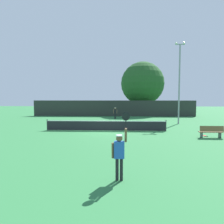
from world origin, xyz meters
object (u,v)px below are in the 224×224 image
player_serving (120,150)px  spare_racket (205,136)px  parked_car_far (163,110)px  large_tree (142,83)px  light_pole (179,79)px  tennis_ball (99,125)px  player_receiving (115,112)px  courtside_bench (211,132)px  parked_car_mid (125,110)px  parked_car_near (99,110)px

player_serving → spare_racket: bearing=53.5°
player_serving → parked_car_far: 35.55m
large_tree → light_pole: bearing=-78.0°
player_serving → tennis_ball: 15.60m
player_receiving → courtside_bench: player_receiving is taller
player_serving → parked_car_far: size_ratio=0.58×
spare_racket → light_pole: (0.04, 7.90, 5.42)m
tennis_ball → parked_car_mid: bearing=80.1°
player_serving → large_tree: (3.89, 31.25, 4.80)m
player_receiving → courtside_bench: (7.97, -14.44, -0.56)m
parked_car_mid → spare_racket: bearing=-72.6°
light_pole → spare_racket: bearing=-90.3°
tennis_ball → light_pole: light_pole is taller
player_serving → player_receiving: 22.92m
large_tree → parked_car_near: large_tree is taller
tennis_ball → parked_car_far: parked_car_far is taller
player_serving → large_tree: bearing=82.9°
player_receiving → large_tree: bearing=-120.3°
spare_racket → parked_car_near: size_ratio=0.12×
parked_car_far → spare_racket: bearing=-85.6°
parked_car_near → parked_car_far: bearing=-3.6°
parked_car_mid → parked_car_far: size_ratio=0.97×
tennis_ball → light_pole: bearing=10.9°
player_serving → spare_racket: 11.57m
courtside_bench → parked_car_mid: bearing=103.7°
courtside_bench → parked_car_far: size_ratio=0.41×
player_receiving → light_pole: 10.69m
player_receiving → large_tree: 10.85m
light_pole → parked_car_far: (1.65, 17.34, -4.67)m
parked_car_near → spare_racket: bearing=-71.4°
player_receiving → spare_racket: 15.76m
player_serving → courtside_bench: bearing=50.5°
tennis_ball → parked_car_far: size_ratio=0.02×
parked_car_far → parked_car_mid: bearing=-170.6°
light_pole → player_serving: bearing=-111.9°
player_receiving → player_serving: bearing=92.5°
tennis_ball → large_tree: bearing=67.7°
spare_racket → large_tree: size_ratio=0.05×
player_receiving → parked_car_near: 11.54m
player_serving → tennis_ball: size_ratio=37.77×
player_serving → player_receiving: bearing=92.5°
tennis_ball → courtside_bench: size_ratio=0.04×
parked_car_near → courtside_bench: bearing=-71.9°
courtside_bench → player_serving: bearing=-129.5°
player_receiving → parked_car_far: player_receiving is taller
light_pole → parked_car_near: (-11.61, 16.65, -4.67)m
tennis_ball → spare_racket: bearing=-32.7°
tennis_ball → courtside_bench: 11.82m
tennis_ball → large_tree: large_tree is taller
light_pole → parked_car_near: bearing=124.9°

